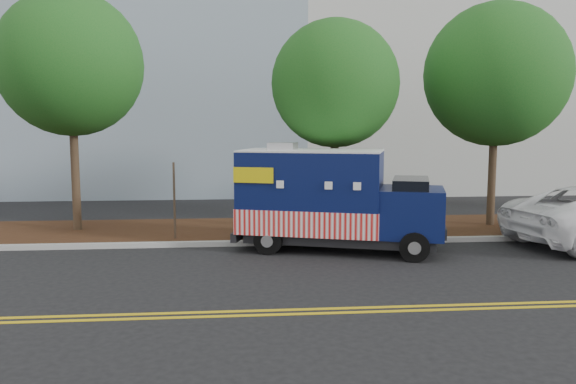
{
  "coord_description": "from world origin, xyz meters",
  "views": [
    {
      "loc": [
        -1.31,
        -14.62,
        3.43
      ],
      "look_at": [
        0.05,
        0.6,
        1.65
      ],
      "focal_mm": 35.0,
      "sensor_mm": 36.0,
      "label": 1
    }
  ],
  "objects": [
    {
      "name": "tree_b",
      "position": [
        1.69,
        2.72,
        4.74
      ],
      "size": [
        3.94,
        3.94,
        6.72
      ],
      "color": "#38281C",
      "rests_on": "ground"
    },
    {
      "name": "centerline_near",
      "position": [
        0.0,
        -4.45,
        0.01
      ],
      "size": [
        120.0,
        0.1,
        0.01
      ],
      "primitive_type": "cube",
      "color": "gold",
      "rests_on": "ground"
    },
    {
      "name": "tree_a",
      "position": [
        -6.47,
        3.69,
        5.36
      ],
      "size": [
        4.48,
        4.48,
        7.61
      ],
      "color": "#38281C",
      "rests_on": "ground"
    },
    {
      "name": "mulch_strip",
      "position": [
        0.0,
        3.5,
        0.07
      ],
      "size": [
        120.0,
        4.0,
        0.15
      ],
      "primitive_type": "cube",
      "color": "black",
      "rests_on": "ground"
    },
    {
      "name": "centerline_far",
      "position": [
        0.0,
        -4.7,
        0.01
      ],
      "size": [
        120.0,
        0.1,
        0.01
      ],
      "primitive_type": "cube",
      "color": "gold",
      "rests_on": "ground"
    },
    {
      "name": "curb",
      "position": [
        0.0,
        1.4,
        0.07
      ],
      "size": [
        120.0,
        0.18,
        0.15
      ],
      "primitive_type": "cube",
      "color": "#9E9E99",
      "rests_on": "ground"
    },
    {
      "name": "food_truck",
      "position": [
        1.2,
        0.66,
        1.35
      ],
      "size": [
        6.01,
        3.67,
        2.99
      ],
      "rotation": [
        0.0,
        0.0,
        -0.31
      ],
      "color": "black",
      "rests_on": "ground"
    },
    {
      "name": "ground",
      "position": [
        0.0,
        0.0,
        0.0
      ],
      "size": [
        120.0,
        120.0,
        0.0
      ],
      "primitive_type": "plane",
      "color": "black",
      "rests_on": "ground"
    },
    {
      "name": "sign_post",
      "position": [
        -3.19,
        1.92,
        1.2
      ],
      "size": [
        0.06,
        0.06,
        2.4
      ],
      "primitive_type": "cube",
      "color": "#473828",
      "rests_on": "ground"
    },
    {
      "name": "tree_c",
      "position": [
        7.14,
        3.38,
        5.12
      ],
      "size": [
        4.68,
        4.68,
        7.46
      ],
      "color": "#38281C",
      "rests_on": "ground"
    }
  ]
}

